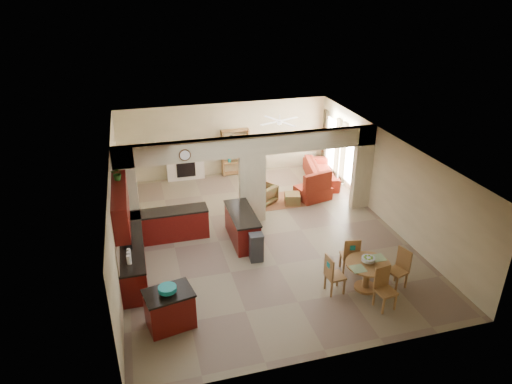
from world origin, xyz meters
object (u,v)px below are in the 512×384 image
object	(u,v)px
sofa	(321,172)
armchair	(264,194)
kitchen_island	(170,309)
dining_table	(367,272)

from	to	relation	value
sofa	armchair	world-z (taller)	sofa
sofa	kitchen_island	bearing A→B (deg)	147.59
armchair	kitchen_island	bearing A→B (deg)	22.48
dining_table	sofa	distance (m)	6.67
kitchen_island	dining_table	bearing A→B (deg)	-10.56
kitchen_island	armchair	world-z (taller)	kitchen_island
kitchen_island	armchair	distance (m)	6.49
armchair	sofa	bearing A→B (deg)	172.87
kitchen_island	sofa	size ratio (longest dim) A/B	0.47
sofa	dining_table	bearing A→B (deg)	178.28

